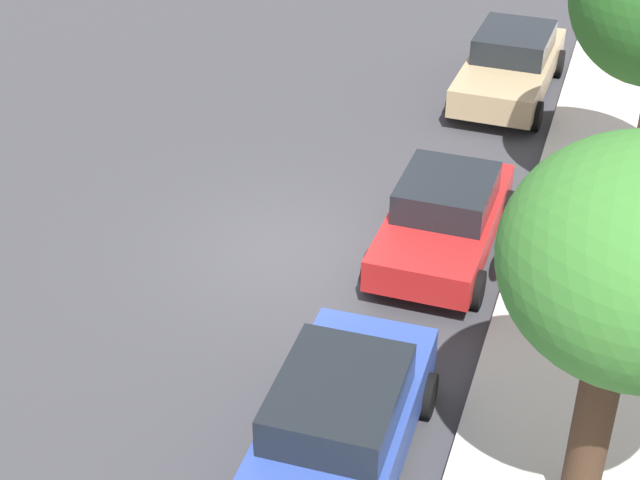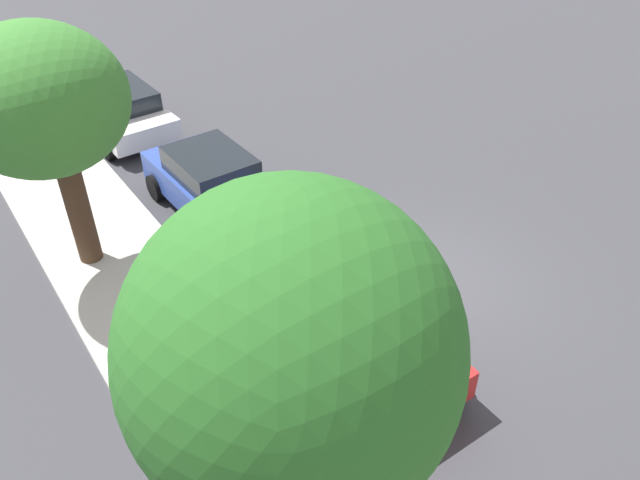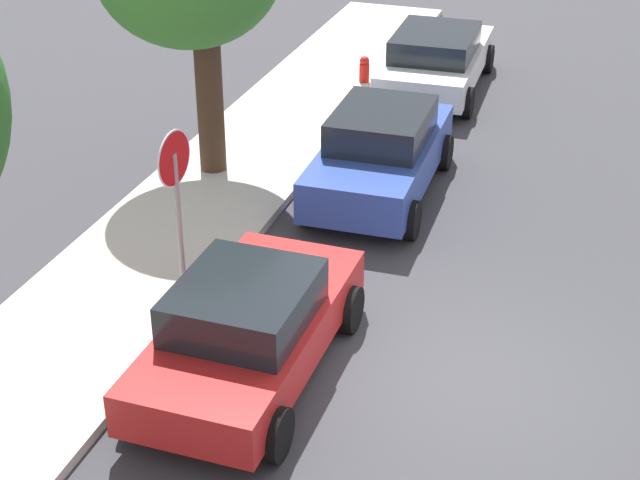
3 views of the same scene
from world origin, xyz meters
name	(u,v)px [view 2 (image 2 of 3)]	position (x,y,z in m)	size (l,w,h in m)	color
ground_plane	(431,282)	(0.00, 0.00, 0.00)	(60.00, 60.00, 0.00)	#38383D
sidewalk_curb	(207,392)	(0.00, 5.02, 0.07)	(32.00, 2.59, 0.14)	beige
stop_sign	(232,272)	(0.60, 4.07, 1.77)	(0.79, 0.09, 2.57)	gray
parked_car_red	(357,329)	(-0.75, 2.52, 0.71)	(4.00, 1.99, 1.41)	red
parked_car_blue	(213,184)	(4.77, 2.37, 0.78)	(4.11, 2.02, 1.53)	#2D479E
parked_car_white	(118,108)	(10.13, 2.62, 0.72)	(4.36, 2.19, 1.37)	white
street_tree_near_corner	(40,103)	(4.41, 5.55, 3.69)	(3.07, 3.07, 5.07)	#422D1E
street_tree_mid_block	(291,354)	(-3.33, 5.41, 4.11)	(3.06, 3.06, 5.74)	brown
fire_hydrant	(71,137)	(9.80, 4.12, 0.36)	(0.30, 0.22, 0.72)	red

